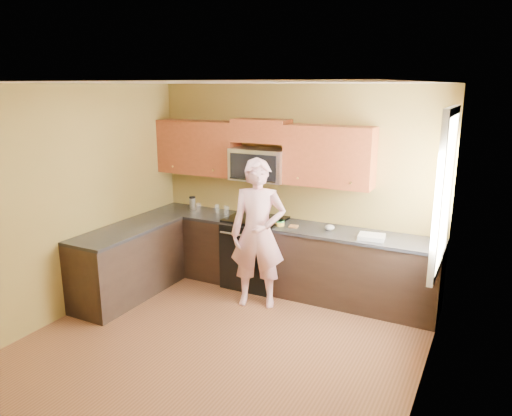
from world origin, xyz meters
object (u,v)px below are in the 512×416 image
Objects in this scene: travel_mug at (193,210)px; microwave at (260,180)px; stove at (256,252)px; butter_tub at (280,226)px; woman at (258,234)px; frying_pan at (256,222)px.

microwave is at bearing 1.92° from travel_mug.
butter_tub is (0.39, -0.08, 0.45)m from stove.
woman is (0.30, -0.53, 0.45)m from stove.
frying_pan is at bearing 100.19° from woman.
stove is at bearing -4.71° from travel_mug.
woman is at bearing -100.91° from butter_tub.
butter_tub is at bearing 13.98° from frying_pan.
frying_pan is at bearing -167.84° from butter_tub.
microwave is 0.69m from butter_tub.
travel_mug is at bearing -178.08° from microwave.
travel_mug is at bearing 173.44° from butter_tub.
travel_mug reaches higher than frying_pan.
stove is at bearing 100.71° from woman.
frying_pan is 2.26× the size of travel_mug.
woman is at bearing -23.94° from travel_mug.
travel_mug is (-1.17, 0.23, -0.03)m from frying_pan.
frying_pan reaches higher than butter_tub.
woman reaches higher than travel_mug.
travel_mug is at bearing 170.49° from frying_pan.
butter_tub reaches higher than stove.
travel_mug reaches higher than stove.
woman reaches higher than frying_pan.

